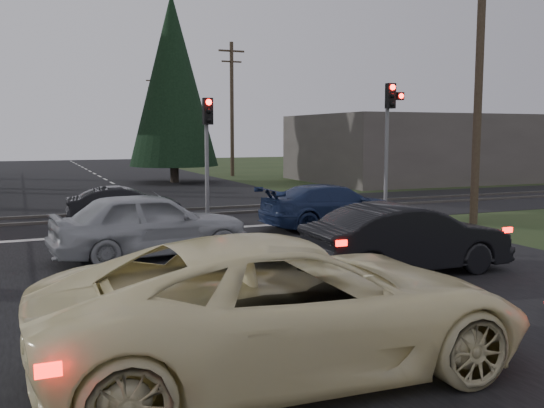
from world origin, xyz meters
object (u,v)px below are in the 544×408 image
dark_hatchback (407,239)px  utility_pole_far (155,116)px  traffic_signal_right (390,122)px  blue_sedan (333,206)px  traffic_signal_center (208,136)px  silver_car (150,224)px  cream_coupe (288,305)px  utility_pole_near (479,75)px  dark_car_far (125,206)px  utility_pole_mid (232,106)px

dark_hatchback → utility_pole_far: bearing=-6.0°
traffic_signal_right → blue_sedan: size_ratio=1.02×
traffic_signal_right → traffic_signal_center: (-6.55, 1.20, -0.51)m
traffic_signal_right → dark_hatchback: size_ratio=1.07×
traffic_signal_center → silver_car: 7.06m
cream_coupe → blue_sedan: (5.91, 9.80, -0.16)m
utility_pole_far → utility_pole_near: bearing=-90.0°
utility_pole_far → dark_car_far: 46.06m
utility_pole_near → utility_pole_far: bearing=90.0°
utility_pole_far → dark_car_far: bearing=-103.1°
traffic_signal_right → silver_car: (-9.75, -4.75, -2.53)m
dark_hatchback → dark_car_far: 10.27m
traffic_signal_center → utility_pole_mid: size_ratio=0.46×
silver_car → blue_sedan: 6.46m
traffic_signal_right → utility_pole_mid: 20.60m
blue_sedan → dark_car_far: blue_sedan is taller
blue_sedan → utility_pole_mid: bearing=-13.5°
dark_hatchback → blue_sedan: 6.12m
traffic_signal_right → utility_pole_near: (0.95, -3.47, 1.41)m
dark_hatchback → dark_car_far: (-4.31, 9.32, -0.13)m
cream_coupe → dark_car_far: 13.18m
traffic_signal_right → cream_coupe: 15.82m
traffic_signal_center → utility_pole_mid: 20.82m
dark_car_far → blue_sedan: bearing=-117.6°
utility_pole_far → blue_sedan: utility_pole_far is taller
cream_coupe → dark_hatchback: 5.88m
traffic_signal_right → traffic_signal_center: size_ratio=1.15×
utility_pole_mid → blue_sedan: bearing=-101.4°
blue_sedan → traffic_signal_center: bearing=35.4°
utility_pole_mid → utility_pole_far: size_ratio=1.00×
utility_pole_near → utility_pole_mid: same height
utility_pole_mid → dark_car_far: utility_pole_mid is taller
dark_hatchback → silver_car: 5.91m
utility_pole_near → blue_sedan: (-4.63, 0.94, -4.05)m
utility_pole_far → cream_coupe: 58.94m
utility_pole_far → cream_coupe: utility_pole_far is taller
utility_pole_mid → utility_pole_far: (0.00, 25.00, 0.00)m
traffic_signal_center → blue_sedan: traffic_signal_center is taller
utility_pole_near → dark_hatchback: (-6.11, -5.00, -4.00)m
utility_pole_near → utility_pole_mid: bearing=90.0°
cream_coupe → silver_car: size_ratio=1.31×
utility_pole_mid → dark_car_far: (-10.41, -19.68, -4.13)m
utility_pole_mid → dark_hatchback: utility_pole_mid is taller
traffic_signal_right → utility_pole_far: bearing=88.8°
cream_coupe → blue_sedan: size_ratio=1.30×
utility_pole_near → utility_pole_mid: size_ratio=1.00×
traffic_signal_center → utility_pole_near: (7.50, -4.68, 1.92)m
traffic_signal_right → utility_pole_mid: utility_pole_mid is taller
utility_pole_far → cream_coupe: (-10.55, -57.86, -3.89)m
utility_pole_mid → cream_coupe: size_ratio=1.50×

